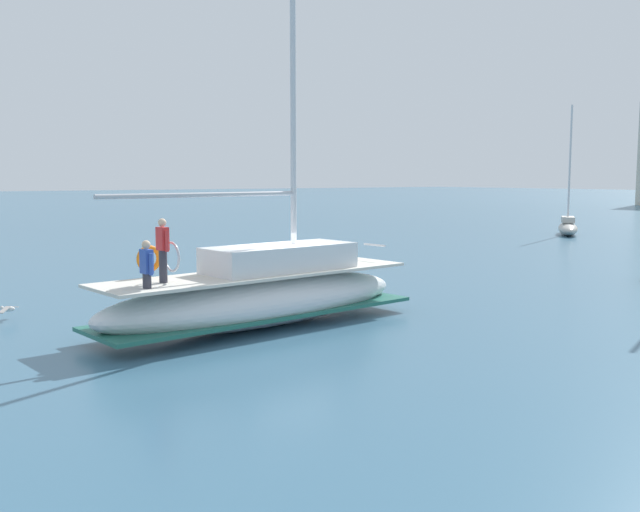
# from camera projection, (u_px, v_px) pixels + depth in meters

# --- Properties ---
(ground_plane) EXTENTS (400.00, 400.00, 0.00)m
(ground_plane) POSITION_uv_depth(u_px,v_px,m) (279.00, 320.00, 20.29)
(ground_plane) COLOR #38607A
(main_sailboat) EXTENTS (3.43, 9.80, 13.19)m
(main_sailboat) POSITION_uv_depth(u_px,v_px,m) (262.00, 293.00, 19.35)
(main_sailboat) COLOR silver
(main_sailboat) RESTS_ON ground
(moored_sloop_near) EXTENTS (4.38, 4.94, 9.03)m
(moored_sloop_near) POSITION_uv_depth(u_px,v_px,m) (568.00, 226.00, 49.94)
(moored_sloop_near) COLOR #B7B2A8
(moored_sloop_near) RESTS_ON ground
(seagull) EXTENTS (0.84, 0.69, 0.17)m
(seagull) POSITION_uv_depth(u_px,v_px,m) (8.00, 309.00, 20.10)
(seagull) COLOR silver
(seagull) RESTS_ON ground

